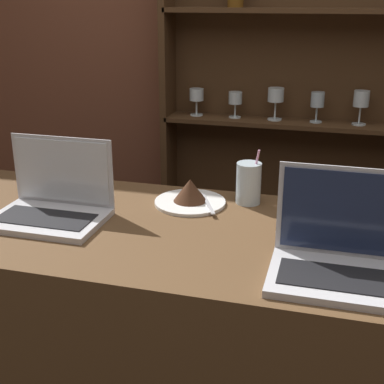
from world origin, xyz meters
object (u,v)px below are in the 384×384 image
at_px(laptop_far, 340,253).
at_px(water_glass, 249,183).
at_px(cake_plate, 190,195).
at_px(laptop_near, 53,202).

bearing_deg(laptop_far, water_glass, 125.10).
bearing_deg(laptop_far, cake_plate, 142.96).
relative_size(cake_plate, water_glass, 1.28).
height_order(laptop_far, water_glass, laptop_far).
relative_size(laptop_far, cake_plate, 1.41).
distance_m(cake_plate, water_glass, 0.18).
height_order(laptop_near, cake_plate, laptop_near).
height_order(laptop_near, water_glass, laptop_near).
distance_m(laptop_near, water_glass, 0.59).
bearing_deg(cake_plate, laptop_far, -37.04).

